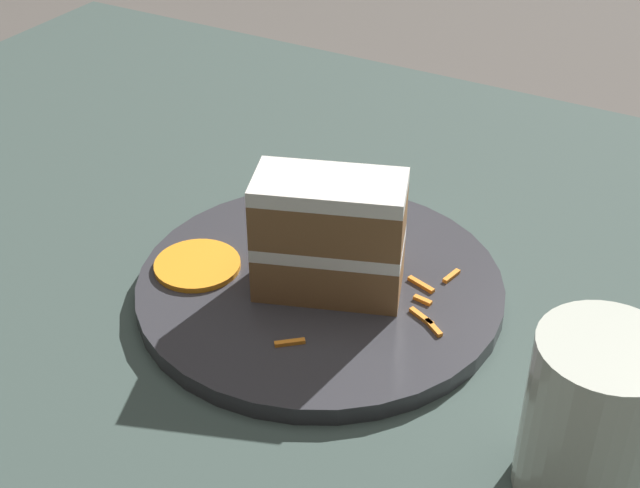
# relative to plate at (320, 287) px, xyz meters

# --- Properties ---
(ground_plane) EXTENTS (6.00, 6.00, 0.00)m
(ground_plane) POSITION_rel_plate_xyz_m (0.05, 0.01, -0.04)
(ground_plane) COLOR #4C4742
(ground_plane) RESTS_ON ground
(dining_table) EXTENTS (1.13, 0.89, 0.03)m
(dining_table) POSITION_rel_plate_xyz_m (0.05, 0.01, -0.02)
(dining_table) COLOR #384742
(dining_table) RESTS_ON ground
(plate) EXTENTS (0.28, 0.28, 0.01)m
(plate) POSITION_rel_plate_xyz_m (0.00, 0.00, 0.00)
(plate) COLOR #333338
(plate) RESTS_ON dining_table
(cake_slice) EXTENTS (0.12, 0.09, 0.09)m
(cake_slice) POSITION_rel_plate_xyz_m (-0.01, 0.00, 0.05)
(cake_slice) COLOR brown
(cake_slice) RESTS_ON plate
(cream_dollop) EXTENTS (0.05, 0.04, 0.05)m
(cream_dollop) POSITION_rel_plate_xyz_m (-0.00, -0.09, 0.03)
(cream_dollop) COLOR white
(cream_dollop) RESTS_ON plate
(orange_garnish) EXTENTS (0.07, 0.07, 0.00)m
(orange_garnish) POSITION_rel_plate_xyz_m (0.09, 0.03, 0.01)
(orange_garnish) COLOR orange
(orange_garnish) RESTS_ON plate
(carrot_shreds_scatter) EXTENTS (0.10, 0.15, 0.00)m
(carrot_shreds_scatter) POSITION_rel_plate_xyz_m (-0.07, -0.01, 0.01)
(carrot_shreds_scatter) COLOR orange
(carrot_shreds_scatter) RESTS_ON plate
(drinking_glass) EXTENTS (0.08, 0.08, 0.11)m
(drinking_glass) POSITION_rel_plate_xyz_m (-0.23, 0.09, 0.04)
(drinking_glass) COLOR beige
(drinking_glass) RESTS_ON dining_table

